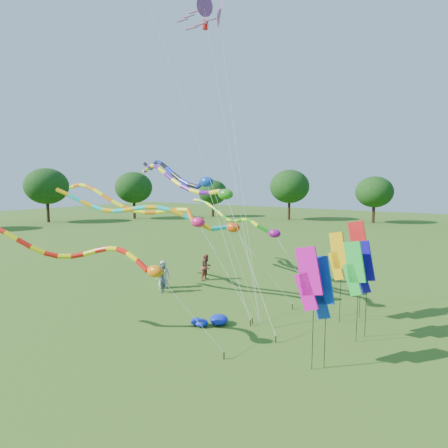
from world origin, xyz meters
The scene contains 20 objects.
ground centered at (0.00, 0.00, 0.00)m, with size 160.00×160.00×0.00m, color #2F5917.
tree_ring centered at (-2.03, 4.27, 5.77)m, with size 120.00×116.85×9.65m.
tube_kite_red centered at (-3.08, -1.04, 3.86)m, with size 10.63×3.70×5.63m.
tube_kite_orange centered at (-5.99, 4.82, 5.56)m, with size 14.88×1.06×7.50m.
tube_kite_purple centered at (-4.15, 6.46, 7.05)m, with size 14.44×6.64×8.84m.
tube_kite_blue centered at (-5.65, 7.43, 7.56)m, with size 13.48×6.70×9.06m.
tube_kite_cyan centered at (-4.44, 4.79, 5.13)m, with size 13.70×4.84×7.10m.
tube_kite_green centered at (-3.59, 12.58, 4.12)m, with size 11.90×4.25×6.06m.
delta_kite_high_a centered at (-3.76, 8.18, 17.56)m, with size 8.53×4.95×18.90m.
delta_kite_high_c centered at (-1.67, 6.67, 16.18)m, with size 6.44×3.78×17.17m.
banner_pole_red centered at (5.84, 8.28, 3.82)m, with size 1.16×0.22×5.09m.
banner_pole_green centered at (6.46, 5.20, 3.26)m, with size 1.13×0.43×4.53m.
banner_pole_magenta_a centered at (5.67, 1.73, 3.46)m, with size 1.16×0.15×4.73m.
banner_pole_orange centered at (5.18, 7.11, 3.35)m, with size 1.12×0.48×4.61m.
banner_pole_blue_b centered at (6.64, 5.94, 3.19)m, with size 1.16×0.26×4.46m.
banner_pole_blue_a centered at (6.02, 2.18, 3.08)m, with size 1.12×0.45×4.34m.
blue_nylon_heap centered at (0.16, 3.18, 0.22)m, with size 1.52×1.50×0.48m.
person_a centered at (-6.12, 6.68, 0.92)m, with size 0.90×0.58×1.84m, color beige.
person_b centered at (-5.51, 5.91, 0.89)m, with size 0.65×0.43×1.78m, color #394651.
person_c centered at (-4.91, 9.89, 0.93)m, with size 0.91×0.71×1.86m, color #954136.
Camera 1 is at (10.48, -11.31, 7.10)m, focal length 30.00 mm.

